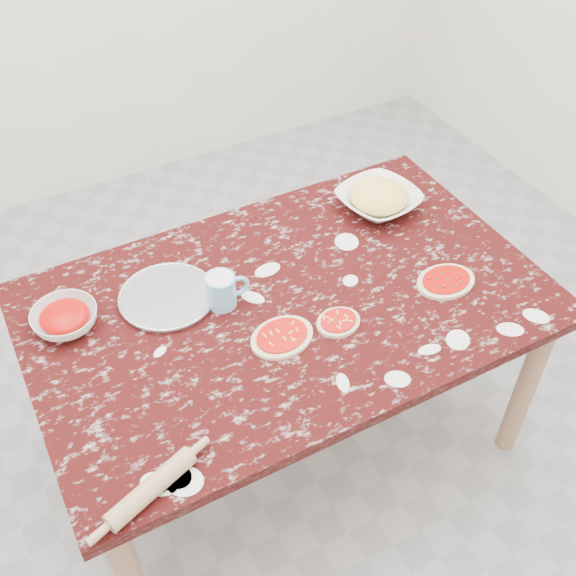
# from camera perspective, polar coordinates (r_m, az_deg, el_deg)

# --- Properties ---
(ground) EXTENTS (4.00, 4.00, 0.00)m
(ground) POSITION_cam_1_polar(r_m,az_deg,el_deg) (2.72, 0.00, -12.24)
(ground) COLOR gray
(worktable) EXTENTS (1.60, 1.00, 0.75)m
(worktable) POSITION_cam_1_polar(r_m,az_deg,el_deg) (2.20, 0.00, -2.50)
(worktable) COLOR black
(worktable) RESTS_ON ground
(pizza_tray) EXTENTS (0.38, 0.38, 0.01)m
(pizza_tray) POSITION_cam_1_polar(r_m,az_deg,el_deg) (2.17, -10.01, -0.77)
(pizza_tray) COLOR #B2B2B7
(pizza_tray) RESTS_ON worktable
(sauce_bowl) EXTENTS (0.24, 0.24, 0.06)m
(sauce_bowl) POSITION_cam_1_polar(r_m,az_deg,el_deg) (2.14, -18.06, -2.47)
(sauce_bowl) COLOR white
(sauce_bowl) RESTS_ON worktable
(cheese_bowl) EXTENTS (0.32, 0.32, 0.07)m
(cheese_bowl) POSITION_cam_1_polar(r_m,az_deg,el_deg) (2.49, 7.54, 7.23)
(cheese_bowl) COLOR white
(cheese_bowl) RESTS_ON worktable
(flour_mug) EXTENTS (0.14, 0.09, 0.11)m
(flour_mug) POSITION_cam_1_polar(r_m,az_deg,el_deg) (2.10, -5.50, -0.15)
(flour_mug) COLOR #76B6E0
(flour_mug) RESTS_ON worktable
(pizza_left) EXTENTS (0.22, 0.18, 0.02)m
(pizza_left) POSITION_cam_1_polar(r_m,az_deg,el_deg) (2.02, -0.51, -4.10)
(pizza_left) COLOR beige
(pizza_left) RESTS_ON worktable
(pizza_mid) EXTENTS (0.15, 0.13, 0.02)m
(pizza_mid) POSITION_cam_1_polar(r_m,az_deg,el_deg) (2.07, 4.21, -2.85)
(pizza_mid) COLOR beige
(pizza_mid) RESTS_ON worktable
(pizza_right) EXTENTS (0.20, 0.15, 0.02)m
(pizza_right) POSITION_cam_1_polar(r_m,az_deg,el_deg) (2.24, 13.00, 0.55)
(pizza_right) COLOR beige
(pizza_right) RESTS_ON worktable
(rolling_pin) EXTENTS (0.25, 0.13, 0.05)m
(rolling_pin) POSITION_cam_1_polar(r_m,az_deg,el_deg) (1.74, -11.32, -16.02)
(rolling_pin) COLOR tan
(rolling_pin) RESTS_ON worktable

